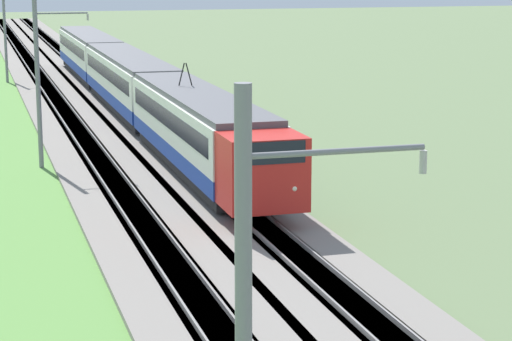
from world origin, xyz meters
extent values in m
cube|color=gray|center=(50.00, 0.00, 0.15)|extent=(240.00, 4.40, 0.30)
cube|color=gray|center=(50.00, -4.04, 0.15)|extent=(240.00, 4.40, 0.30)
cube|color=#4C4238|center=(50.00, 0.00, 0.15)|extent=(240.00, 1.57, 0.30)
cube|color=gray|center=(50.00, 0.53, 0.38)|extent=(240.00, 0.07, 0.15)
cube|color=gray|center=(50.00, -0.53, 0.38)|extent=(240.00, 0.07, 0.15)
cube|color=#4C4238|center=(50.00, -4.04, 0.15)|extent=(240.00, 1.57, 0.30)
cube|color=gray|center=(50.00, -3.50, 0.38)|extent=(240.00, 0.07, 0.15)
cube|color=gray|center=(50.00, -4.57, 0.38)|extent=(240.00, 0.07, 0.15)
cube|color=red|center=(27.98, -4.04, 2.32)|extent=(2.47, 2.86, 2.64)
cube|color=black|center=(27.61, -4.04, 3.20)|extent=(1.78, 2.39, 0.79)
sphere|color=#F2EAC6|center=(26.79, -3.22, 1.89)|extent=(0.20, 0.20, 0.20)
sphere|color=#F2EAC6|center=(26.79, -4.86, 1.89)|extent=(0.20, 0.20, 0.20)
cube|color=navy|center=(38.02, -4.04, 1.37)|extent=(17.61, 2.98, 0.74)
cube|color=silver|center=(38.02, -4.04, 2.69)|extent=(17.61, 2.98, 1.90)
cube|color=black|center=(38.02, -4.04, 2.84)|extent=(16.20, 3.00, 0.80)
cube|color=#515156|center=(38.02, -4.04, 3.76)|extent=(17.61, 2.74, 0.25)
cube|color=black|center=(38.02, -4.04, 0.72)|extent=(16.73, 2.53, 0.55)
cylinder|color=black|center=(31.01, -3.50, 0.88)|extent=(0.86, 0.12, 0.86)
cylinder|color=black|center=(31.01, -4.57, 0.88)|extent=(0.86, 0.12, 0.86)
cube|color=navy|center=(57.46, -4.04, 1.37)|extent=(20.08, 2.98, 0.74)
cube|color=silver|center=(57.46, -4.04, 2.69)|extent=(20.08, 2.98, 1.90)
cube|color=black|center=(57.46, -4.04, 2.84)|extent=(18.47, 3.00, 0.80)
cube|color=#515156|center=(57.46, -4.04, 3.76)|extent=(20.08, 2.74, 0.25)
cube|color=black|center=(57.46, -4.04, 0.72)|extent=(19.07, 2.53, 0.55)
cube|color=navy|center=(78.14, -4.04, 1.37)|extent=(20.08, 2.98, 0.74)
cube|color=silver|center=(78.14, -4.04, 2.69)|extent=(20.08, 2.98, 1.90)
cube|color=black|center=(78.14, -4.04, 2.84)|extent=(18.47, 3.00, 0.80)
cube|color=#515156|center=(78.14, -4.04, 3.76)|extent=(20.08, 2.74, 0.25)
cube|color=black|center=(78.14, -4.04, 0.72)|extent=(19.07, 2.53, 0.55)
cylinder|color=black|center=(40.66, -3.86, 4.44)|extent=(0.06, 0.33, 1.08)
cylinder|color=black|center=(40.66, -4.21, 4.44)|extent=(0.06, 0.33, 1.08)
cube|color=black|center=(31.01, -4.04, 0.00)|extent=(0.10, 0.10, 0.00)
cylinder|color=slate|center=(6.18, 1.50, 7.27)|extent=(0.08, 2.40, 0.08)
cylinder|color=#B2ADA8|center=(6.18, 0.30, 7.07)|extent=(0.10, 0.10, 0.30)
cylinder|color=slate|center=(41.80, 2.70, 4.10)|extent=(0.22, 0.22, 8.21)
cylinder|color=slate|center=(41.80, 1.50, 7.31)|extent=(0.08, 2.40, 0.08)
cylinder|color=#B2ADA8|center=(41.80, 0.30, 7.11)|extent=(0.10, 0.10, 0.30)
cylinder|color=slate|center=(77.43, 2.70, 4.13)|extent=(0.22, 0.22, 8.26)
camera|label=1|loc=(-5.27, 5.88, 9.58)|focal=70.00mm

